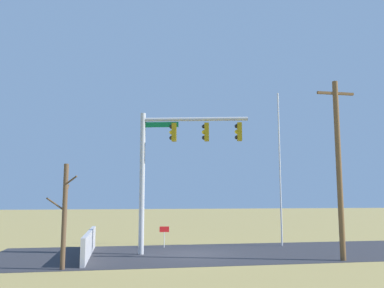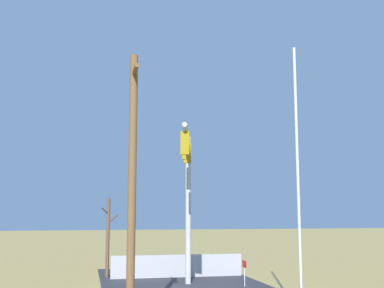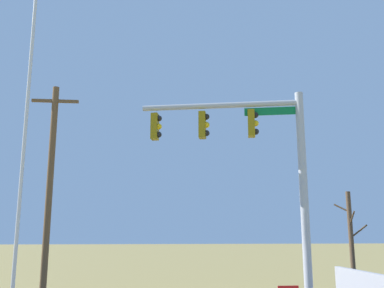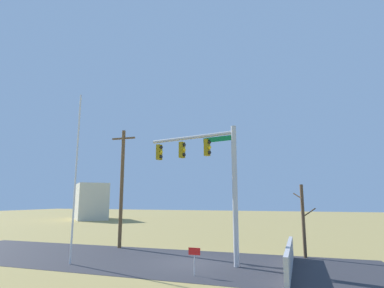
% 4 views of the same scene
% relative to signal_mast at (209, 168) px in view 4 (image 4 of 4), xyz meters
% --- Properties ---
extents(ground_plane, '(160.00, 160.00, 0.00)m').
position_rel_signal_mast_xyz_m(ground_plane, '(-1.11, -0.10, -5.15)').
color(ground_plane, '#9E894C').
extents(road_surface, '(28.00, 8.00, 0.01)m').
position_rel_signal_mast_xyz_m(road_surface, '(-5.11, -0.10, -5.15)').
color(road_surface, '#2D2D33').
rests_on(road_surface, ground_plane).
extents(sidewalk_corner, '(6.00, 6.00, 0.01)m').
position_rel_signal_mast_xyz_m(sidewalk_corner, '(2.51, -0.35, -5.15)').
color(sidewalk_corner, '#B7B5AD').
rests_on(sidewalk_corner, ground_plane).
extents(retaining_fence, '(0.20, 7.26, 1.21)m').
position_rel_signal_mast_xyz_m(retaining_fence, '(4.10, -0.29, -4.55)').
color(retaining_fence, '#A8A8AD').
rests_on(retaining_fence, ground_plane).
extents(signal_mast, '(5.59, 1.52, 7.38)m').
position_rel_signal_mast_xyz_m(signal_mast, '(0.00, 0.00, 0.00)').
color(signal_mast, '#B2B5BA').
rests_on(signal_mast, ground_plane).
extents(flagpole, '(0.10, 0.10, 9.42)m').
position_rel_signal_mast_xyz_m(flagpole, '(-7.05, -2.49, -0.44)').
color(flagpole, silver).
rests_on(flagpole, ground_plane).
extents(utility_pole, '(1.90, 0.26, 8.54)m').
position_rel_signal_mast_xyz_m(utility_pole, '(-7.62, 3.32, -0.72)').
color(utility_pole, brown).
rests_on(utility_pole, ground_plane).
extents(bare_tree, '(1.27, 1.02, 4.30)m').
position_rel_signal_mast_xyz_m(bare_tree, '(4.87, 3.48, -2.94)').
color(bare_tree, brown).
rests_on(bare_tree, ground_plane).
extents(open_sign, '(0.56, 0.04, 1.22)m').
position_rel_signal_mast_xyz_m(open_sign, '(0.04, -2.81, -4.25)').
color(open_sign, silver).
rests_on(open_sign, ground_plane).
extents(distant_building, '(10.26, 10.41, 6.10)m').
position_rel_signal_mast_xyz_m(distant_building, '(-30.10, 30.10, -2.11)').
color(distant_building, beige).
rests_on(distant_building, ground_plane).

